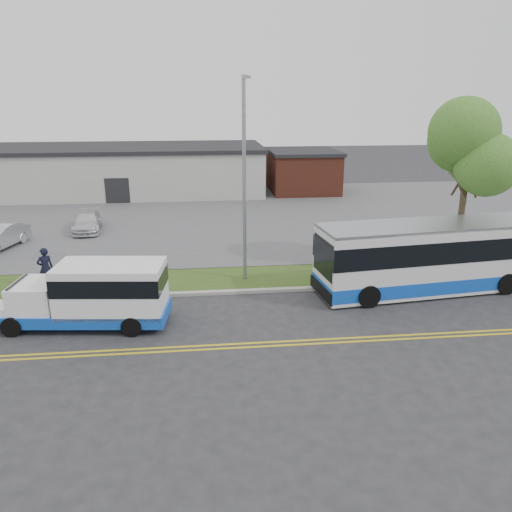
{
  "coord_description": "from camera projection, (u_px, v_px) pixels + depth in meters",
  "views": [
    {
      "loc": [
        1.01,
        -20.3,
        8.72
      ],
      "look_at": [
        3.43,
        1.65,
        1.6
      ],
      "focal_mm": 35.0,
      "sensor_mm": 36.0,
      "label": 1
    }
  ],
  "objects": [
    {
      "name": "transit_bus",
      "position": [
        440.0,
        256.0,
        23.08
      ],
      "size": [
        11.84,
        3.95,
        3.22
      ],
      "rotation": [
        0.0,
        0.0,
        0.11
      ],
      "color": "silver",
      "rests_on": "ground"
    },
    {
      "name": "parking_lot",
      "position": [
        189.0,
        215.0,
        37.85
      ],
      "size": [
        80.0,
        25.0,
        0.1
      ],
      "primitive_type": "cube",
      "color": "#4C4C4F",
      "rests_on": "ground"
    },
    {
      "name": "grocery_bag_left",
      "position": [
        39.0,
        287.0,
        23.12
      ],
      "size": [
        0.32,
        0.32,
        0.32
      ],
      "primitive_type": "sphere",
      "color": "white",
      "rests_on": "verge"
    },
    {
      "name": "streetlight_near",
      "position": [
        244.0,
        175.0,
        23.07
      ],
      "size": [
        0.35,
        1.53,
        9.5
      ],
      "color": "gray",
      "rests_on": "verge"
    },
    {
      "name": "parked_car_b",
      "position": [
        87.0,
        222.0,
        33.2
      ],
      "size": [
        2.11,
        4.31,
        1.21
      ],
      "primitive_type": "imported",
      "rotation": [
        0.0,
        0.0,
        0.1
      ],
      "color": "silver",
      "rests_on": "parking_lot"
    },
    {
      "name": "pedestrian",
      "position": [
        45.0,
        268.0,
        23.14
      ],
      "size": [
        0.86,
        0.77,
        1.97
      ],
      "primitive_type": "imported",
      "rotation": [
        0.0,
        0.0,
        3.66
      ],
      "color": "black",
      "rests_on": "verge"
    },
    {
      "name": "brick_wing",
      "position": [
        302.0,
        171.0,
        46.87
      ],
      "size": [
        6.3,
        7.3,
        3.9
      ],
      "color": "brown",
      "rests_on": "ground"
    },
    {
      "name": "lane_line_south",
      "position": [
        179.0,
        351.0,
        17.85
      ],
      "size": [
        70.0,
        0.12,
        0.01
      ],
      "primitive_type": "cube",
      "color": "gold",
      "rests_on": "ground"
    },
    {
      "name": "curb",
      "position": [
        183.0,
        294.0,
        22.8
      ],
      "size": [
        80.0,
        0.3,
        0.15
      ],
      "primitive_type": "cube",
      "color": "#9E9B93",
      "rests_on": "ground"
    },
    {
      "name": "tree_east",
      "position": [
        469.0,
        150.0,
        24.17
      ],
      "size": [
        5.2,
        5.2,
        8.33
      ],
      "color": "#3D3121",
      "rests_on": "verge"
    },
    {
      "name": "shuttle_bus",
      "position": [
        95.0,
        293.0,
        19.5
      ],
      "size": [
        6.82,
        2.84,
        2.54
      ],
      "rotation": [
        0.0,
        0.0,
        -0.11
      ],
      "color": "#1047B6",
      "rests_on": "ground"
    },
    {
      "name": "lane_line_north",
      "position": [
        179.0,
        347.0,
        18.14
      ],
      "size": [
        70.0,
        0.12,
        0.01
      ],
      "primitive_type": "cube",
      "color": "gold",
      "rests_on": "ground"
    },
    {
      "name": "verge",
      "position": [
        184.0,
        281.0,
        24.51
      ],
      "size": [
        80.0,
        3.3,
        0.1
      ],
      "primitive_type": "cube",
      "color": "#2E4416",
      "rests_on": "ground"
    },
    {
      "name": "grocery_bag_right",
      "position": [
        56.0,
        283.0,
        23.66
      ],
      "size": [
        0.32,
        0.32,
        0.32
      ],
      "primitive_type": "sphere",
      "color": "white",
      "rests_on": "verge"
    },
    {
      "name": "ground",
      "position": [
        182.0,
        305.0,
        21.78
      ],
      "size": [
        140.0,
        140.0,
        0.0
      ],
      "primitive_type": "plane",
      "color": "#28282B",
      "rests_on": "ground"
    },
    {
      "name": "commercial_building",
      "position": [
        125.0,
        170.0,
        46.02
      ],
      "size": [
        25.4,
        10.4,
        4.35
      ],
      "color": "#9E9E99",
      "rests_on": "ground"
    }
  ]
}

